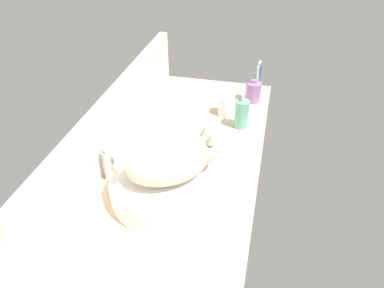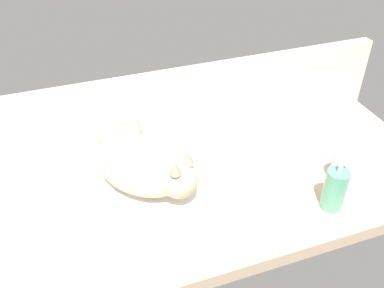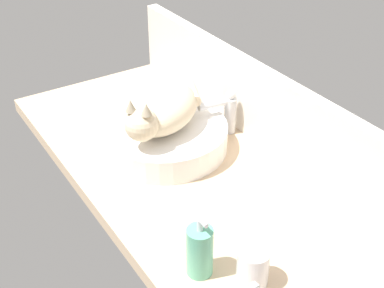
# 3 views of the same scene
# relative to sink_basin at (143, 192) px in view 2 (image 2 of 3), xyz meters

# --- Properties ---
(ground_plane) EXTENTS (1.34, 0.54, 0.04)m
(ground_plane) POSITION_rel_sink_basin_xyz_m (0.16, -0.00, -0.06)
(ground_plane) COLOR #D1B28E
(backsplash_panel) EXTENTS (1.34, 0.04, 0.22)m
(backsplash_panel) POSITION_rel_sink_basin_xyz_m (0.16, 0.25, 0.08)
(backsplash_panel) COLOR silver
(backsplash_panel) RESTS_ON ground_plane
(sink_basin) EXTENTS (0.35, 0.35, 0.07)m
(sink_basin) POSITION_rel_sink_basin_xyz_m (0.00, 0.00, 0.00)
(sink_basin) COLOR white
(sink_basin) RESTS_ON ground_plane
(cat) EXTENTS (0.28, 0.30, 0.14)m
(cat) POSITION_rel_sink_basin_xyz_m (0.01, -0.01, 0.09)
(cat) COLOR beige
(cat) RESTS_ON sink_basin
(faucet) EXTENTS (0.04, 0.12, 0.14)m
(faucet) POSITION_rel_sink_basin_xyz_m (0.03, 0.19, 0.04)
(faucet) COLOR silver
(faucet) RESTS_ON ground_plane
(soap_dispenser) EXTENTS (0.06, 0.06, 0.15)m
(soap_dispenser) POSITION_rel_sink_basin_xyz_m (0.44, -0.17, 0.02)
(soap_dispenser) COLOR #60B793
(soap_dispenser) RESTS_ON ground_plane
(water_glass) EXTENTS (0.07, 0.07, 0.08)m
(water_glass) POSITION_rel_sink_basin_xyz_m (0.52, -0.10, 0.00)
(water_glass) COLOR white
(water_glass) RESTS_ON ground_plane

